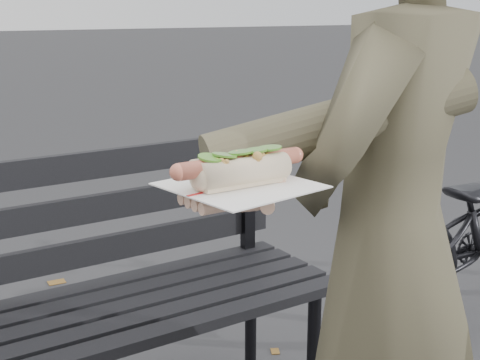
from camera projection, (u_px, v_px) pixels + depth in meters
name	position (u px, v px, depth m)	size (l,w,h in m)	color
park_bench	(61.00, 294.00, 1.79)	(1.50, 0.44, 0.88)	black
person	(390.00, 252.00, 1.33)	(0.58, 0.38, 1.59)	brown
held_hotdog	(319.00, 136.00, 1.12)	(0.64, 0.31, 0.20)	brown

